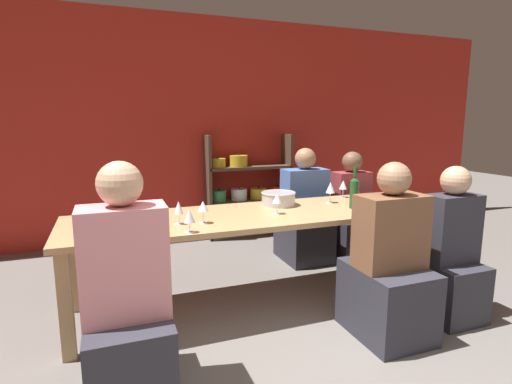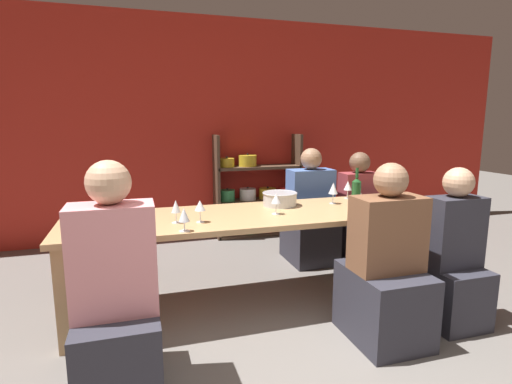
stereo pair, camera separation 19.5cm
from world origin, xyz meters
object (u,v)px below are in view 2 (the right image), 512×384
(wine_bottle_green, at_px, (356,193))
(wine_glass_red_d, at_px, (333,189))
(wine_glass_red_c, at_px, (276,199))
(person_far_b, at_px, (310,221))
(person_near_a, at_px, (117,308))
(wine_glass_empty_a, at_px, (348,186))
(person_near_b, at_px, (451,267))
(mixing_bowl, at_px, (280,198))
(person_far_a, at_px, (357,219))
(wine_glass_white_c, at_px, (176,207))
(wine_glass_white_b, at_px, (135,217))
(person_near_c, at_px, (385,278))
(wine_glass_white_a, at_px, (184,216))
(wine_glass_red_b, at_px, (200,206))
(wine_glass_red_a, at_px, (134,210))
(dining_table, at_px, (260,222))
(wine_glass_empty_b, at_px, (359,195))
(shelf_unit, at_px, (256,194))

(wine_bottle_green, bearing_deg, wine_glass_red_d, 104.14)
(wine_glass_red_c, xyz_separation_m, person_far_b, (0.68, 0.85, -0.43))
(wine_glass_red_d, relative_size, person_near_a, 0.15)
(wine_glass_empty_a, relative_size, person_near_b, 0.14)
(wine_glass_empty_a, bearing_deg, mixing_bowl, -170.93)
(wine_glass_red_c, xyz_separation_m, person_far_a, (1.21, 0.80, -0.44))
(mixing_bowl, relative_size, wine_glass_white_c, 1.80)
(wine_glass_white_b, xyz_separation_m, wine_glass_white_c, (0.28, 0.21, 0.00))
(wine_glass_white_c, bearing_deg, wine_glass_empty_a, 15.64)
(wine_glass_red_c, xyz_separation_m, person_near_c, (0.52, -0.70, -0.43))
(wine_glass_white_a, height_order, person_near_a, person_near_a)
(wine_glass_red_d, relative_size, person_near_c, 0.16)
(wine_glass_white_c, bearing_deg, wine_glass_red_b, -11.45)
(wine_glass_red_a, xyz_separation_m, person_near_c, (1.57, -0.68, -0.41))
(wine_glass_empty_a, bearing_deg, dining_table, -161.19)
(wine_glass_red_b, relative_size, wine_glass_red_c, 0.99)
(wine_glass_red_b, xyz_separation_m, person_near_c, (1.12, -0.62, -0.43))
(wine_bottle_green, bearing_deg, wine_glass_white_a, -169.94)
(mixing_bowl, bearing_deg, wine_glass_empty_a, 9.07)
(dining_table, bearing_deg, wine_glass_empty_b, -2.53)
(dining_table, xyz_separation_m, person_far_b, (0.79, 0.77, -0.24))
(shelf_unit, xyz_separation_m, person_near_a, (-1.60, -2.67, -0.07))
(wine_glass_white_c, height_order, person_near_b, person_near_b)
(wine_glass_red_d, height_order, person_near_c, person_near_c)
(wine_glass_red_a, height_order, wine_glass_red_b, wine_glass_red_b)
(shelf_unit, height_order, wine_glass_white_b, shelf_unit)
(mixing_bowl, relative_size, wine_glass_white_b, 1.90)
(dining_table, relative_size, mixing_bowl, 9.91)
(shelf_unit, distance_m, mixing_bowl, 1.71)
(mixing_bowl, bearing_deg, person_near_a, -142.40)
(wine_bottle_green, bearing_deg, person_near_a, -159.85)
(wine_glass_red_c, bearing_deg, wine_glass_red_b, -172.35)
(wine_glass_red_a, distance_m, wine_glass_white_c, 0.29)
(mixing_bowl, xyz_separation_m, wine_glass_red_d, (0.47, -0.06, 0.07))
(wine_glass_empty_a, bearing_deg, person_near_a, -151.03)
(shelf_unit, relative_size, wine_glass_white_b, 8.21)
(wine_glass_red_c, relative_size, wine_glass_white_c, 0.98)
(wine_glass_red_c, height_order, person_near_a, person_near_a)
(wine_glass_red_b, distance_m, wine_glass_empty_b, 1.37)
(dining_table, height_order, wine_glass_red_b, wine_glass_red_b)
(wine_bottle_green, relative_size, person_near_b, 0.30)
(wine_glass_red_c, height_order, person_near_c, person_near_c)
(dining_table, height_order, person_far_a, person_far_a)
(dining_table, relative_size, wine_glass_white_b, 18.84)
(person_far_a, bearing_deg, person_near_c, 65.18)
(wine_glass_empty_b, relative_size, person_near_b, 0.13)
(wine_glass_white_a, relative_size, person_far_a, 0.14)
(person_near_c, bearing_deg, wine_glass_white_c, 153.01)
(wine_glass_white_a, relative_size, wine_glass_empty_a, 0.97)
(wine_glass_red_b, height_order, person_near_c, person_near_c)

